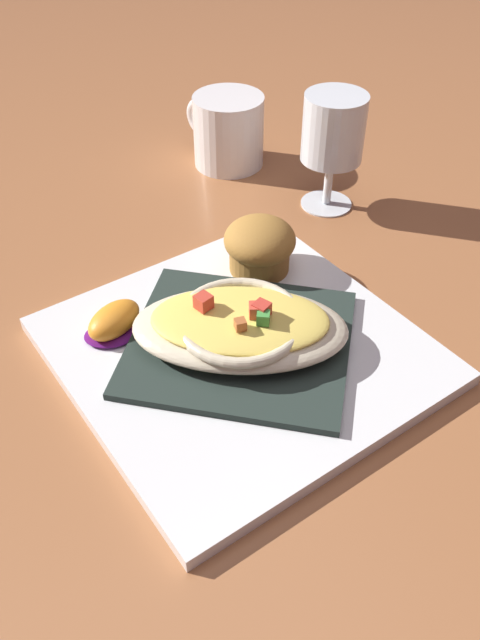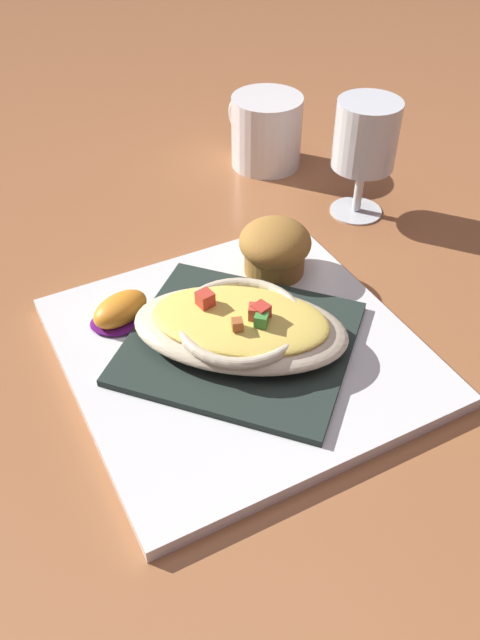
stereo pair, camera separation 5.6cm
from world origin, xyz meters
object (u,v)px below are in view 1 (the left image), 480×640
gratin_dish (240,325)px  coffee_mug (228,134)px  stemmed_glass (333,135)px  square_plate (240,350)px  orange_garnish (114,322)px  muffin (260,245)px

gratin_dish → coffee_mug: bearing=-34.0°
stemmed_glass → square_plate: bearing=121.6°
orange_garnish → coffee_mug: 0.36m
stemmed_glass → coffee_mug: bearing=12.5°
muffin → coffee_mug: bearing=-28.4°
coffee_mug → orange_garnish: bearing=127.5°
square_plate → gratin_dish: size_ratio=1.37×
orange_garnish → stemmed_glass: stemmed_glass is taller
gratin_dish → stemmed_glass: size_ratio=1.60×
muffin → stemmed_glass: bearing=-66.7°
gratin_dish → muffin: muffin is taller
gratin_dish → coffee_mug: coffee_mug is taller
orange_garnish → square_plate: bearing=-135.5°
square_plate → stemmed_glass: size_ratio=2.20×
muffin → stemmed_glass: 0.17m
orange_garnish → stemmed_glass: size_ratio=0.51×
muffin → stemmed_glass: stemmed_glass is taller
orange_garnish → stemmed_glass: bearing=-78.7°
gratin_dish → orange_garnish: bearing=44.5°
square_plate → coffee_mug: bearing=-34.0°
coffee_mug → stemmed_glass: stemmed_glass is taller
square_plate → gratin_dish: 0.03m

